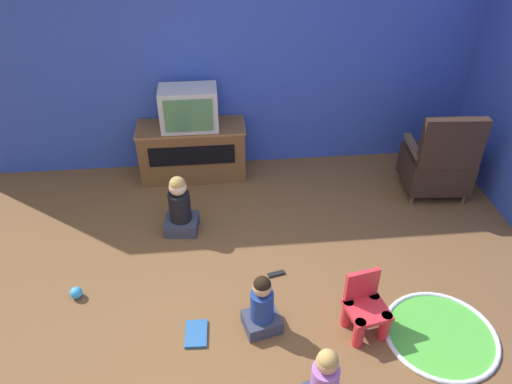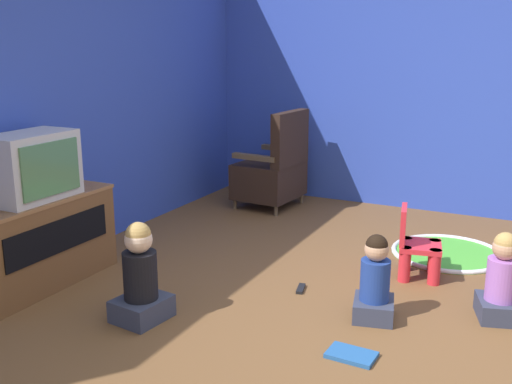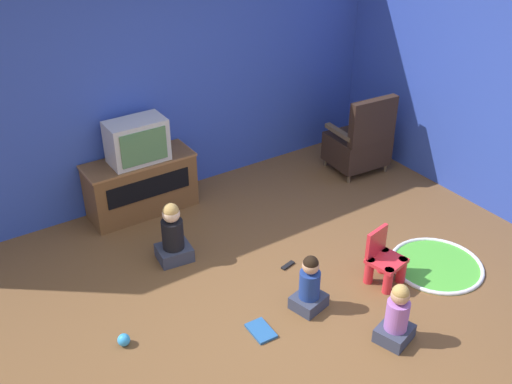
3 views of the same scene
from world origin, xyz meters
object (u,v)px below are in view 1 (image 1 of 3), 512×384
Objects in this scene: child_watching_left at (324,383)px; remote_control at (276,274)px; yellow_kid_chair at (365,310)px; television at (189,108)px; toy_ball at (76,293)px; book at (196,334)px; black_armchair at (438,164)px; child_watching_center at (180,208)px; tv_cabinet at (193,150)px; child_watching_right at (262,307)px.

remote_control is at bearing 80.07° from child_watching_left.
television is at bearing 108.39° from yellow_kid_chair.
book is at bearing -26.08° from toy_ball.
black_armchair reaches higher than child_watching_center.
yellow_kid_chair is 0.83× the size of child_watching_center.
television reaches higher than tv_cabinet.
child_watching_center reaches higher than remote_control.
black_armchair is 1.84× the size of child_watching_right.
tv_cabinet is at bearing 99.94° from remote_control.
toy_ball is 0.39× the size of book.
tv_cabinet is at bearing 90.16° from child_watching_center.
black_armchair is at bearing 37.25° from child_watching_left.
tv_cabinet is at bearing 2.87° from book.
book is (0.14, -1.27, -0.25)m from child_watching_center.
remote_control is (0.83, -0.69, -0.25)m from child_watching_center.
remote_control is (0.72, -1.66, -0.31)m from tv_cabinet.
television is 1.96m from remote_control.
black_armchair is at bearing 14.83° from child_watching_center.
child_watching_right is 0.55m from book.
child_watching_left is 1.26m from remote_control.
child_watching_center is 6.04× the size of toy_ball.
tv_cabinet is at bearing 61.28° from toy_ball.
black_armchair is 3.02m from book.
book reaches higher than remote_control.
book is at bearing -76.95° from child_watching_center.
yellow_kid_chair is at bearing -19.51° from child_watching_right.
toy_ball reaches higher than remote_control.
tv_cabinet is 7.36× the size of remote_control.
child_watching_center is 1.31m from book.
yellow_kid_chair is at bearing -13.36° from toy_ball.
child_watching_center reaches higher than yellow_kid_chair.
child_watching_left is at bearing -138.06° from yellow_kid_chair.
child_watching_right is (0.64, -1.25, -0.03)m from child_watching_center.
child_watching_center is at bearing -96.79° from tv_cabinet.
black_armchair is at bearing -54.50° from book.
child_watching_right is at bearing -76.39° from television.
black_armchair reaches higher than book.
television reaches higher than child_watching_right.
child_watching_left reaches higher than child_watching_right.
remote_control is at bearing 3.36° from toy_ball.
black_armchair is at bearing -12.71° from television.
television is at bearing 2.88° from book.
child_watching_left is at bearing 58.32° from black_armchair.
television is 1.11× the size of child_watching_right.
child_watching_left is (-1.67, -2.29, -0.13)m from black_armchair.
black_armchair is 2.10m from yellow_kid_chair.
black_armchair is 2.67m from child_watching_center.
child_watching_left is at bearing -73.21° from television.
black_armchair reaches higher than remote_control.
book is 0.91m from remote_control.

